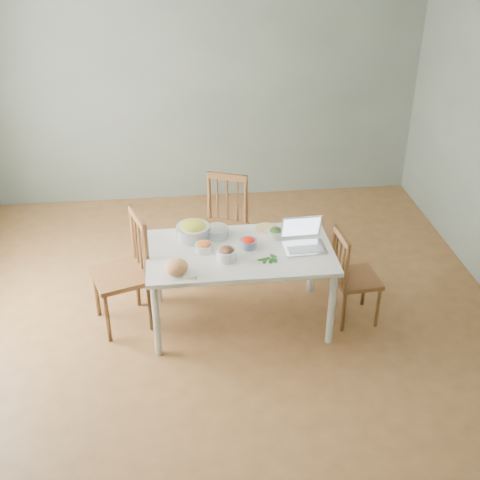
{
  "coord_description": "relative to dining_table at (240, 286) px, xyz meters",
  "views": [
    {
      "loc": [
        -0.36,
        -4.41,
        3.4
      ],
      "look_at": [
        0.14,
        -0.05,
        0.83
      ],
      "focal_mm": 46.37,
      "sensor_mm": 36.0,
      "label": 1
    }
  ],
  "objects": [
    {
      "name": "butter_stick",
      "position": [
        -0.43,
        -0.37,
        0.38
      ],
      "size": [
        0.11,
        0.06,
        0.03
      ],
      "primitive_type": "cube",
      "rotation": [
        0.0,
        0.0,
        -0.29
      ],
      "color": "beige",
      "rests_on": "dining_table"
    },
    {
      "name": "chair_left",
      "position": [
        -1.01,
        0.09,
        0.15
      ],
      "size": [
        0.56,
        0.57,
        1.03
      ],
      "primitive_type": null,
      "rotation": [
        0.0,
        0.0,
        -1.26
      ],
      "color": "#593513",
      "rests_on": "floor"
    },
    {
      "name": "bowl_squash",
      "position": [
        -0.38,
        0.24,
        0.45
      ],
      "size": [
        0.37,
        0.37,
        0.16
      ],
      "primitive_type": null,
      "rotation": [
        0.0,
        0.0,
        -0.35
      ],
      "color": "#F1EB40",
      "rests_on": "dining_table"
    },
    {
      "name": "bread_boule",
      "position": [
        -0.53,
        -0.29,
        0.42
      ],
      "size": [
        0.22,
        0.22,
        0.12
      ],
      "primitive_type": "ellipsoid",
      "rotation": [
        0.0,
        0.0,
        -0.23
      ],
      "color": "tan",
      "rests_on": "dining_table"
    },
    {
      "name": "dining_table",
      "position": [
        0.0,
        0.0,
        0.0
      ],
      "size": [
        1.55,
        0.87,
        0.73
      ],
      "primitive_type": null,
      "color": "white",
      "rests_on": "floor"
    },
    {
      "name": "chair_right",
      "position": [
        1.0,
        -0.07,
        0.07
      ],
      "size": [
        0.4,
        0.41,
        0.87
      ],
      "primitive_type": null,
      "rotation": [
        0.0,
        0.0,
        1.65
      ],
      "color": "#593513",
      "rests_on": "floor"
    },
    {
      "name": "bowl_onion",
      "position": [
        -0.17,
        0.26,
        0.42
      ],
      "size": [
        0.26,
        0.26,
        0.11
      ],
      "primitive_type": null,
      "rotation": [
        0.0,
        0.0,
        -0.39
      ],
      "color": "beige",
      "rests_on": "dining_table"
    },
    {
      "name": "basil_bunch",
      "position": [
        0.2,
        -0.17,
        0.37
      ],
      "size": [
        0.19,
        0.19,
        0.02
      ],
      "primitive_type": null,
      "color": "#1D5118",
      "rests_on": "dining_table"
    },
    {
      "name": "bowl_broccoli",
      "position": [
        0.33,
        0.19,
        0.41
      ],
      "size": [
        0.17,
        0.17,
        0.09
      ],
      "primitive_type": null,
      "rotation": [
        0.0,
        0.0,
        -0.3
      ],
      "color": "#24471B",
      "rests_on": "dining_table"
    },
    {
      "name": "wall_front",
      "position": [
        -0.14,
        -2.45,
        0.99
      ],
      "size": [
        5.0,
        0.0,
        2.7
      ],
      "primitive_type": "cube",
      "color": "gray",
      "rests_on": "ground"
    },
    {
      "name": "chair_far",
      "position": [
        -0.08,
        0.82,
        0.13
      ],
      "size": [
        0.55,
        0.54,
        0.98
      ],
      "primitive_type": null,
      "rotation": [
        0.0,
        0.0,
        -0.38
      ],
      "color": "#593513",
      "rests_on": "floor"
    },
    {
      "name": "flatbread",
      "position": [
        0.27,
        0.33,
        0.37
      ],
      "size": [
        0.2,
        0.2,
        0.02
      ],
      "primitive_type": "cylinder",
      "rotation": [
        0.0,
        0.0,
        0.05
      ],
      "color": "beige",
      "rests_on": "dining_table"
    },
    {
      "name": "bowl_mushroom",
      "position": [
        -0.12,
        -0.13,
        0.42
      ],
      "size": [
        0.22,
        0.22,
        0.11
      ],
      "primitive_type": null,
      "rotation": [
        0.0,
        0.0,
        -0.42
      ],
      "color": "#3B2613",
      "rests_on": "dining_table"
    },
    {
      "name": "wall_back",
      "position": [
        -0.14,
        2.55,
        0.99
      ],
      "size": [
        5.0,
        0.0,
        2.7
      ],
      "primitive_type": "cube",
      "color": "gray",
      "rests_on": "ground"
    },
    {
      "name": "bowl_carrot",
      "position": [
        -0.3,
        0.02,
        0.4
      ],
      "size": [
        0.16,
        0.16,
        0.08
      ],
      "primitive_type": null,
      "rotation": [
        0.0,
        0.0,
        0.1
      ],
      "color": "orange",
      "rests_on": "dining_table"
    },
    {
      "name": "floor",
      "position": [
        -0.14,
        0.05,
        -0.36
      ],
      "size": [
        5.0,
        5.0,
        0.0
      ],
      "primitive_type": "cube",
      "color": "brown",
      "rests_on": "ground"
    },
    {
      "name": "bowl_redpep",
      "position": [
        0.08,
        0.05,
        0.41
      ],
      "size": [
        0.15,
        0.15,
        0.09
      ],
      "primitive_type": null,
      "rotation": [
        0.0,
        0.0,
        0.0
      ],
      "color": "red",
      "rests_on": "dining_table"
    },
    {
      "name": "laptop",
      "position": [
        0.54,
        -0.03,
        0.48
      ],
      "size": [
        0.36,
        0.31,
        0.24
      ],
      "primitive_type": null,
      "rotation": [
        0.0,
        0.0,
        0.04
      ],
      "color": "silver",
      "rests_on": "dining_table"
    }
  ]
}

